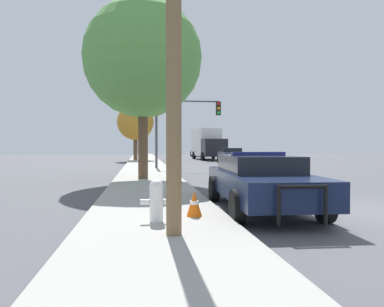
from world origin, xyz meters
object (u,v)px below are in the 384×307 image
(car_background_distant, at_px, (198,151))
(fire_hydrant, at_px, (156,199))
(traffic_cone, at_px, (194,204))
(traffic_light, at_px, (184,118))
(box_truck, at_px, (207,143))
(car_background_oncoming, at_px, (231,155))
(police_car, at_px, (260,180))
(tree_sidewalk_near, at_px, (143,59))
(tree_sidewalk_far, at_px, (135,122))

(car_background_distant, bearing_deg, fire_hydrant, -95.78)
(fire_hydrant, distance_m, traffic_cone, 0.93)
(traffic_light, bearing_deg, box_truck, 74.92)
(fire_hydrant, xyz_separation_m, car_background_distant, (7.51, 44.21, 0.18))
(traffic_cone, bearing_deg, car_background_oncoming, 74.53)
(police_car, height_order, traffic_light, traffic_light)
(police_car, bearing_deg, traffic_cone, 37.36)
(car_background_distant, xyz_separation_m, traffic_cone, (-6.71, -43.77, -0.35))
(box_truck, bearing_deg, car_background_distant, -95.47)
(fire_hydrant, relative_size, car_background_oncoming, 0.17)
(tree_sidewalk_near, bearing_deg, traffic_cone, -83.61)
(tree_sidewalk_far, distance_m, traffic_cone, 30.13)
(fire_hydrant, relative_size, traffic_light, 0.18)
(traffic_light, xyz_separation_m, traffic_cone, (-1.73, -16.68, -2.99))
(fire_hydrant, height_order, car_background_distant, car_background_distant)
(traffic_light, height_order, tree_sidewalk_far, tree_sidewalk_far)
(car_background_distant, bearing_deg, car_background_oncoming, -86.46)
(police_car, relative_size, tree_sidewalk_far, 0.95)
(box_truck, relative_size, tree_sidewalk_far, 1.45)
(box_truck, distance_m, traffic_cone, 33.78)
(car_background_distant, height_order, car_background_oncoming, car_background_distant)
(fire_hydrant, xyz_separation_m, traffic_cone, (0.80, 0.45, -0.17))
(police_car, height_order, car_background_distant, police_car)
(fire_hydrant, relative_size, tree_sidewalk_far, 0.15)
(fire_hydrant, bearing_deg, tree_sidewalk_near, 91.25)
(fire_hydrant, relative_size, car_background_distant, 0.19)
(police_car, distance_m, car_background_oncoming, 23.07)
(traffic_light, bearing_deg, car_background_distant, 79.58)
(tree_sidewalk_near, bearing_deg, tree_sidewalk_far, 91.75)
(police_car, distance_m, box_truck, 32.23)
(fire_hydrant, bearing_deg, tree_sidewalk_far, 91.60)
(fire_hydrant, bearing_deg, police_car, 33.12)
(box_truck, xyz_separation_m, tree_sidewalk_near, (-7.18, -24.21, 3.61))
(car_background_oncoming, relative_size, traffic_cone, 9.33)
(car_background_oncoming, distance_m, box_truck, 9.41)
(police_car, relative_size, car_background_distant, 1.26)
(tree_sidewalk_near, bearing_deg, car_background_oncoming, 62.91)
(box_truck, relative_size, tree_sidewalk_near, 1.03)
(fire_hydrant, bearing_deg, car_background_distant, 80.36)
(tree_sidewalk_near, bearing_deg, box_truck, 73.48)
(fire_hydrant, xyz_separation_m, tree_sidewalk_far, (-0.85, 30.32, 3.33))
(police_car, height_order, traffic_cone, police_car)
(car_background_oncoming, relative_size, box_truck, 0.60)
(car_background_distant, relative_size, box_truck, 0.52)
(box_truck, height_order, traffic_cone, box_truck)
(police_car, distance_m, traffic_light, 15.64)
(fire_hydrant, distance_m, tree_sidewalk_near, 10.59)
(traffic_light, bearing_deg, police_car, -89.62)
(car_background_distant, distance_m, tree_sidewalk_far, 16.51)
(fire_hydrant, distance_m, car_background_distant, 44.85)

